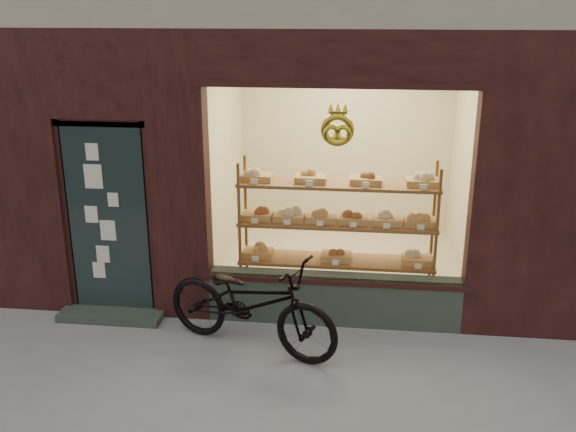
# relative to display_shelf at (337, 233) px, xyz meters

# --- Properties ---
(display_shelf) EXTENTS (2.20, 0.45, 1.70)m
(display_shelf) POSITION_rel_display_shelf_xyz_m (0.00, 0.00, 0.00)
(display_shelf) COLOR brown
(display_shelf) RESTS_ON ground
(bicycle) EXTENTS (2.01, 1.28, 1.00)m
(bicycle) POSITION_rel_display_shelf_xyz_m (-0.80, -1.08, -0.38)
(bicycle) COLOR black
(bicycle) RESTS_ON ground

